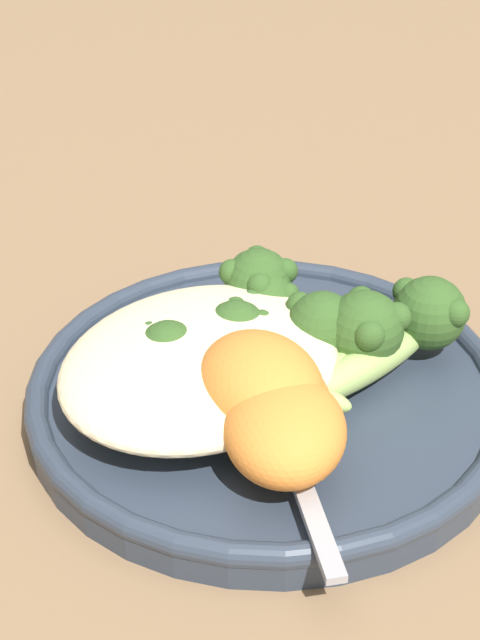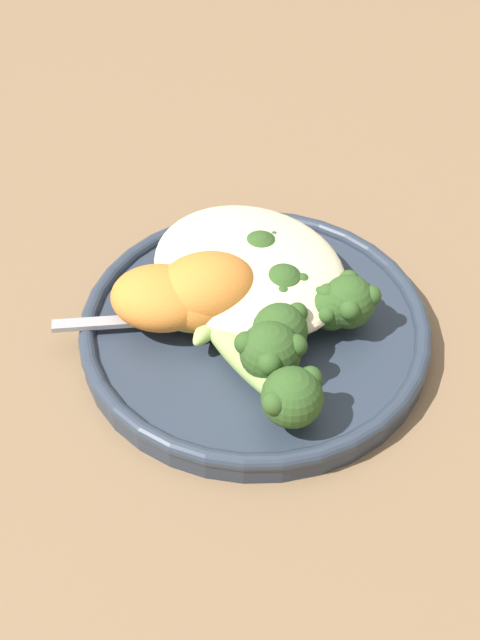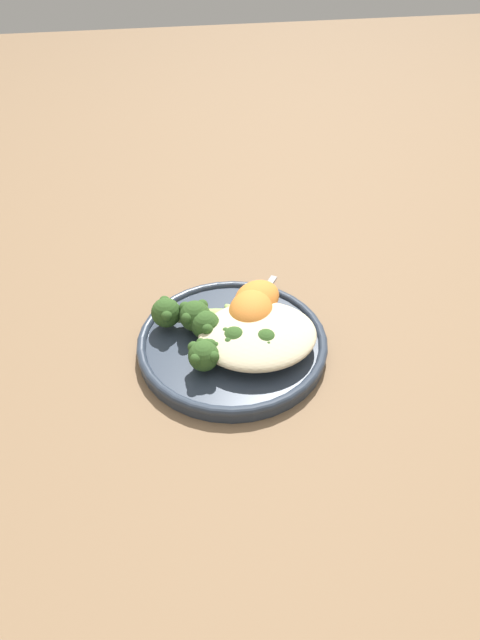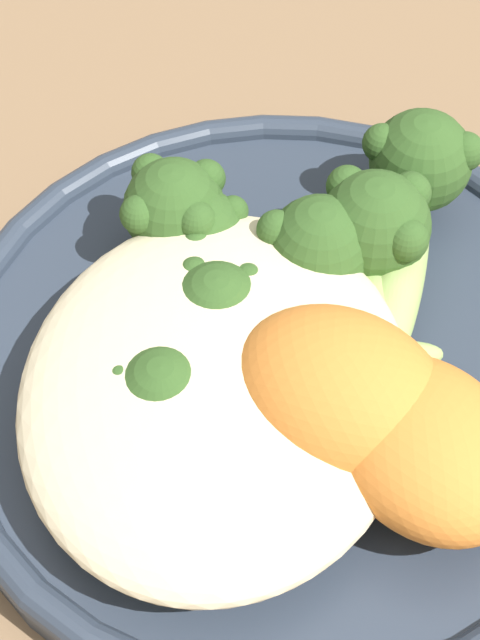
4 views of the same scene
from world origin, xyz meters
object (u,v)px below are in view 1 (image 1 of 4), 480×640
Objects in this scene: sweet_potato_chunk_0 at (284,405)px; broccoli_stalk_1 at (355,340)px; plate at (268,394)px; quinoa_mound at (200,363)px; broccoli_stalk_0 at (408,330)px; broccoli_stalk_4 at (276,323)px; sweet_potato_chunk_2 at (261,385)px; broccoli_stalk_2 at (319,339)px; sweet_potato_chunk_1 at (285,430)px; broccoli_stalk_3 at (266,302)px; broccoli_stalk_6 at (212,368)px; broccoli_stalk_5 at (244,339)px; spoon at (295,461)px.

broccoli_stalk_1 is at bearing 6.51° from sweet_potato_chunk_0.
sweet_potato_chunk_0 is (-0.03, -0.03, 0.03)m from plate.
broccoli_stalk_0 is at bearing -32.67° from quinoa_mound.
broccoli_stalk_4 is (-0.01, 0.05, -0.01)m from broccoli_stalk_1.
broccoli_stalk_2 is at bearing 9.17° from sweet_potato_chunk_2.
broccoli_stalk_0 reaches higher than sweet_potato_chunk_1.
quinoa_mound is 2.73× the size of sweet_potato_chunk_0.
broccoli_stalk_6 is (-0.06, -0.02, -0.00)m from broccoli_stalk_3.
broccoli_stalk_5 is at bearing -4.08° from quinoa_mound.
plate is 0.05m from broccoli_stalk_1.
broccoli_stalk_6 is at bearing 108.95° from broccoli_stalk_5.
broccoli_stalk_4 is (0.06, -0.00, -0.00)m from quinoa_mound.
broccoli_stalk_2 is 0.08m from spoon.
quinoa_mound is 0.06m from broccoli_stalk_2.
broccoli_stalk_6 is at bearing 86.69° from sweet_potato_chunk_2.
spoon is at bearing -168.34° from broccoli_stalk_1.
sweet_potato_chunk_1 is at bearing -102.13° from quinoa_mound.
broccoli_stalk_4 is 0.08m from sweet_potato_chunk_0.
sweet_potato_chunk_0 is (0.00, -0.05, 0.00)m from quinoa_mound.
broccoli_stalk_2 is at bearing -147.68° from broccoli_stalk_4.
broccoli_stalk_0 reaches higher than sweet_potato_chunk_0.
sweet_potato_chunk_1 is (-0.02, -0.01, 0.00)m from sweet_potato_chunk_0.
broccoli_stalk_0 reaches higher than spoon.
plate is 4.52× the size of sweet_potato_chunk_0.
broccoli_stalk_2 reaches higher than broccoli_stalk_4.
broccoli_stalk_2 reaches higher than broccoli_stalk_6.
broccoli_stalk_2 is 0.08m from sweet_potato_chunk_1.
broccoli_stalk_3 reaches higher than plate.
quinoa_mound is 1.31× the size of broccoli_stalk_6.
broccoli_stalk_1 is 0.06m from sweet_potato_chunk_2.
broccoli_stalk_3 is 0.09m from sweet_potato_chunk_0.
sweet_potato_chunk_1 is 0.02m from spoon.
quinoa_mound is 1.74× the size of broccoli_stalk_2.
quinoa_mound is 2.15× the size of sweet_potato_chunk_1.
spoon is (-0.02, -0.07, -0.01)m from broccoli_stalk_6.
plate is 2.88× the size of broccoli_stalk_2.
spoon is (-0.07, -0.04, -0.01)m from broccoli_stalk_2.
broccoli_stalk_5 is at bearing 52.20° from sweet_potato_chunk_2.
broccoli_stalk_4 reaches higher than spoon.
sweet_potato_chunk_2 is at bearing 62.28° from sweet_potato_chunk_1.
broccoli_stalk_0 is 0.10m from broccoli_stalk_6.
broccoli_stalk_0 is 0.11m from spoon.
broccoli_stalk_5 is 0.08m from sweet_potato_chunk_1.
spoon is at bearing 179.95° from broccoli_stalk_2.
sweet_potato_chunk_0 is (-0.06, -0.01, -0.00)m from broccoli_stalk_1.
quinoa_mound is at bearing -1.36° from broccoli_stalk_6.
broccoli_stalk_2 is at bearing -24.57° from plate.
broccoli_stalk_0 is 1.64× the size of sweet_potato_chunk_2.
quinoa_mound is 1.27× the size of broccoli_stalk_0.
broccoli_stalk_3 is (0.03, 0.03, 0.03)m from plate.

